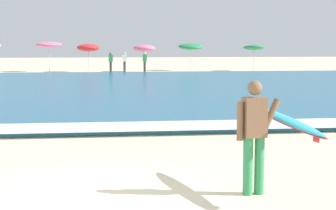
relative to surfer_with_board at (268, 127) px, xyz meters
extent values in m
plane|color=beige|center=(-2.41, 0.00, -1.03)|extent=(160.00, 160.00, 0.00)
cube|color=#1E6084|center=(-2.41, 19.54, -0.96)|extent=(120.00, 28.00, 0.14)
cube|color=white|center=(-2.41, 6.14, -0.88)|extent=(120.00, 1.66, 0.01)
cylinder|color=#338E56|center=(-0.32, -0.04, -0.59)|extent=(0.15, 0.15, 0.88)
cylinder|color=#338E56|center=(-0.13, -0.02, -0.59)|extent=(0.15, 0.15, 0.88)
cube|color=brown|center=(-0.22, -0.03, 0.15)|extent=(0.37, 0.26, 0.60)
sphere|color=brown|center=(-0.22, -0.03, 0.59)|extent=(0.22, 0.22, 0.22)
cylinder|color=brown|center=(-0.45, -0.06, 0.10)|extent=(0.10, 0.10, 0.58)
cylinder|color=brown|center=(0.04, 0.03, 0.17)|extent=(0.32, 0.14, 0.51)
ellipsoid|color=#33BCD6|center=(0.27, 0.04, 0.10)|extent=(0.58, 2.36, 0.26)
ellipsoid|color=red|center=(0.27, 0.04, 0.09)|extent=(0.62, 2.45, 0.22)
cube|color=red|center=(0.40, -0.89, -0.01)|extent=(0.04, 0.14, 0.14)
cylinder|color=beige|center=(-6.57, 37.33, 0.02)|extent=(0.05, 0.05, 2.08)
ellipsoid|color=pink|center=(-6.57, 37.33, 1.12)|extent=(2.06, 2.07, 0.52)
cylinder|color=beige|center=(-3.44, 36.21, -0.11)|extent=(0.05, 0.05, 1.82)
ellipsoid|color=red|center=(-3.44, 36.21, 0.89)|extent=(1.82, 1.83, 0.63)
cylinder|color=beige|center=(0.96, 36.18, -0.14)|extent=(0.05, 0.05, 1.76)
ellipsoid|color=pink|center=(0.96, 36.18, 0.83)|extent=(1.76, 1.76, 0.61)
cylinder|color=beige|center=(4.94, 37.73, -0.08)|extent=(0.05, 0.05, 1.90)
ellipsoid|color=#23844C|center=(4.94, 37.73, 0.95)|extent=(2.04, 2.08, 0.68)
cylinder|color=beige|center=(9.94, 36.29, -0.10)|extent=(0.05, 0.05, 1.84)
ellipsoid|color=#23844C|center=(9.94, 36.29, 0.88)|extent=(1.72, 1.75, 0.58)
cylinder|color=#383842|center=(-0.64, 35.50, -0.61)|extent=(0.20, 0.20, 0.84)
cube|color=white|center=(-0.64, 35.50, 0.08)|extent=(0.32, 0.20, 0.54)
sphere|color=beige|center=(-0.64, 35.50, 0.45)|extent=(0.20, 0.20, 0.20)
cylinder|color=#383842|center=(0.93, 35.32, -0.61)|extent=(0.20, 0.20, 0.84)
cube|color=#338C4C|center=(0.93, 35.32, 0.08)|extent=(0.32, 0.20, 0.54)
sphere|color=beige|center=(0.93, 35.32, 0.45)|extent=(0.20, 0.20, 0.20)
cylinder|color=#383842|center=(-1.72, 34.80, -0.61)|extent=(0.20, 0.20, 0.84)
cube|color=#338C4C|center=(-1.72, 34.80, 0.08)|extent=(0.32, 0.20, 0.54)
sphere|color=brown|center=(-1.72, 34.80, 0.45)|extent=(0.20, 0.20, 0.20)
camera|label=1|loc=(-2.50, -8.03, 1.26)|focal=59.39mm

